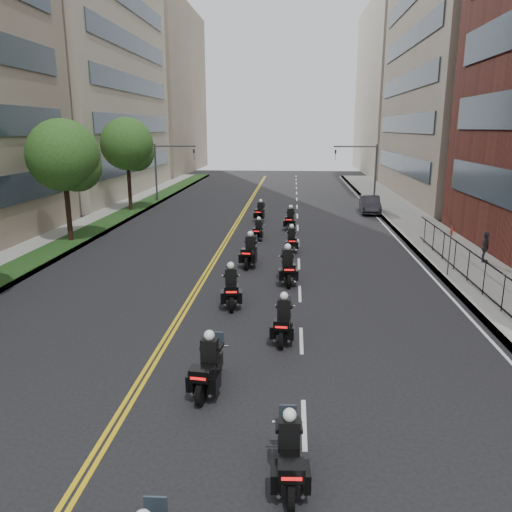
{
  "coord_description": "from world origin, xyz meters",
  "views": [
    {
      "loc": [
        2.83,
        -5.95,
        7.09
      ],
      "look_at": [
        1.34,
        13.88,
        1.97
      ],
      "focal_mm": 35.0,
      "sensor_mm": 36.0,
      "label": 1
    }
  ],
  "objects_px": {
    "motorcycle_3": "(283,322)",
    "motorcycle_4": "(231,289)",
    "motorcycle_7": "(291,241)",
    "motorcycle_2": "(209,368)",
    "pedestrian_c": "(485,247)",
    "motorcycle_8": "(258,231)",
    "motorcycle_1": "(289,456)",
    "motorcycle_6": "(250,252)",
    "parked_sedan": "(370,204)",
    "motorcycle_5": "(288,268)",
    "motorcycle_9": "(290,220)",
    "motorcycle_10": "(260,212)"
  },
  "relations": [
    {
      "from": "motorcycle_7",
      "to": "motorcycle_3",
      "type": "bearing_deg",
      "value": -93.9
    },
    {
      "from": "motorcycle_5",
      "to": "motorcycle_10",
      "type": "distance_m",
      "value": 16.19
    },
    {
      "from": "motorcycle_5",
      "to": "motorcycle_1",
      "type": "bearing_deg",
      "value": -93.59
    },
    {
      "from": "motorcycle_4",
      "to": "motorcycle_3",
      "type": "bearing_deg",
      "value": -64.02
    },
    {
      "from": "motorcycle_2",
      "to": "motorcycle_3",
      "type": "bearing_deg",
      "value": 67.62
    },
    {
      "from": "motorcycle_3",
      "to": "motorcycle_2",
      "type": "bearing_deg",
      "value": -115.5
    },
    {
      "from": "motorcycle_2",
      "to": "motorcycle_5",
      "type": "xyz_separation_m",
      "value": [
        2.04,
        10.13,
        0.05
      ]
    },
    {
      "from": "motorcycle_10",
      "to": "pedestrian_c",
      "type": "bearing_deg",
      "value": -35.49
    },
    {
      "from": "motorcycle_5",
      "to": "motorcycle_9",
      "type": "relative_size",
      "value": 1.06
    },
    {
      "from": "motorcycle_5",
      "to": "parked_sedan",
      "type": "bearing_deg",
      "value": 67.23
    },
    {
      "from": "motorcycle_8",
      "to": "pedestrian_c",
      "type": "height_order",
      "value": "pedestrian_c"
    },
    {
      "from": "motorcycle_5",
      "to": "parked_sedan",
      "type": "distance_m",
      "value": 21.57
    },
    {
      "from": "motorcycle_2",
      "to": "motorcycle_9",
      "type": "bearing_deg",
      "value": 91.35
    },
    {
      "from": "motorcycle_1",
      "to": "motorcycle_3",
      "type": "xyz_separation_m",
      "value": [
        -0.27,
        7.17,
        0.02
      ]
    },
    {
      "from": "parked_sedan",
      "to": "pedestrian_c",
      "type": "bearing_deg",
      "value": -74.2
    },
    {
      "from": "motorcycle_5",
      "to": "motorcycle_10",
      "type": "xyz_separation_m",
      "value": [
        -2.35,
        16.02,
        -0.07
      ]
    },
    {
      "from": "motorcycle_10",
      "to": "pedestrian_c",
      "type": "distance_m",
      "value": 17.5
    },
    {
      "from": "motorcycle_3",
      "to": "motorcycle_7",
      "type": "height_order",
      "value": "motorcycle_3"
    },
    {
      "from": "motorcycle_1",
      "to": "motorcycle_6",
      "type": "height_order",
      "value": "motorcycle_6"
    },
    {
      "from": "pedestrian_c",
      "to": "motorcycle_8",
      "type": "bearing_deg",
      "value": 93.52
    },
    {
      "from": "motorcycle_6",
      "to": "parked_sedan",
      "type": "xyz_separation_m",
      "value": [
        8.79,
        17.64,
        -0.0
      ]
    },
    {
      "from": "motorcycle_7",
      "to": "parked_sedan",
      "type": "xyz_separation_m",
      "value": [
        6.62,
        14.26,
        0.09
      ]
    },
    {
      "from": "motorcycle_2",
      "to": "motorcycle_10",
      "type": "bearing_deg",
      "value": 97.16
    },
    {
      "from": "motorcycle_1",
      "to": "motorcycle_3",
      "type": "bearing_deg",
      "value": 88.88
    },
    {
      "from": "parked_sedan",
      "to": "motorcycle_4",
      "type": "bearing_deg",
      "value": -107.49
    },
    {
      "from": "motorcycle_10",
      "to": "parked_sedan",
      "type": "distance_m",
      "value": 10.15
    },
    {
      "from": "motorcycle_2",
      "to": "parked_sedan",
      "type": "height_order",
      "value": "motorcycle_2"
    },
    {
      "from": "motorcycle_6",
      "to": "pedestrian_c",
      "type": "xyz_separation_m",
      "value": [
        12.42,
        1.18,
        0.23
      ]
    },
    {
      "from": "motorcycle_2",
      "to": "motorcycle_4",
      "type": "height_order",
      "value": "motorcycle_4"
    },
    {
      "from": "motorcycle_9",
      "to": "motorcycle_8",
      "type": "bearing_deg",
      "value": -112.99
    },
    {
      "from": "parked_sedan",
      "to": "motorcycle_10",
      "type": "bearing_deg",
      "value": -150.53
    },
    {
      "from": "motorcycle_2",
      "to": "motorcycle_8",
      "type": "distance_m",
      "value": 19.22
    },
    {
      "from": "motorcycle_3",
      "to": "motorcycle_4",
      "type": "relative_size",
      "value": 0.94
    },
    {
      "from": "motorcycle_9",
      "to": "pedestrian_c",
      "type": "height_order",
      "value": "pedestrian_c"
    },
    {
      "from": "pedestrian_c",
      "to": "parked_sedan",
      "type": "bearing_deg",
      "value": 38.17
    },
    {
      "from": "motorcycle_2",
      "to": "motorcycle_6",
      "type": "bearing_deg",
      "value": 96.39
    },
    {
      "from": "motorcycle_7",
      "to": "motorcycle_8",
      "type": "distance_m",
      "value": 3.59
    },
    {
      "from": "motorcycle_5",
      "to": "motorcycle_7",
      "type": "distance_m",
      "value": 6.22
    },
    {
      "from": "motorcycle_1",
      "to": "pedestrian_c",
      "type": "bearing_deg",
      "value": 56.83
    },
    {
      "from": "motorcycle_6",
      "to": "parked_sedan",
      "type": "bearing_deg",
      "value": 69.93
    },
    {
      "from": "motorcycle_3",
      "to": "motorcycle_10",
      "type": "height_order",
      "value": "motorcycle_10"
    },
    {
      "from": "motorcycle_1",
      "to": "motorcycle_4",
      "type": "distance_m",
      "value": 10.75
    },
    {
      "from": "motorcycle_7",
      "to": "parked_sedan",
      "type": "distance_m",
      "value": 15.72
    },
    {
      "from": "motorcycle_5",
      "to": "pedestrian_c",
      "type": "relative_size",
      "value": 1.57
    },
    {
      "from": "motorcycle_7",
      "to": "motorcycle_2",
      "type": "bearing_deg",
      "value": -100.61
    },
    {
      "from": "motorcycle_8",
      "to": "pedestrian_c",
      "type": "relative_size",
      "value": 1.28
    },
    {
      "from": "motorcycle_10",
      "to": "motorcycle_3",
      "type": "bearing_deg",
      "value": -76.44
    },
    {
      "from": "motorcycle_3",
      "to": "motorcycle_8",
      "type": "xyz_separation_m",
      "value": [
        -1.95,
        15.62,
        -0.06
      ]
    },
    {
      "from": "motorcycle_5",
      "to": "motorcycle_9",
      "type": "xyz_separation_m",
      "value": [
        0.02,
        12.8,
        -0.04
      ]
    },
    {
      "from": "motorcycle_9",
      "to": "motorcycle_6",
      "type": "bearing_deg",
      "value": -95.86
    }
  ]
}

